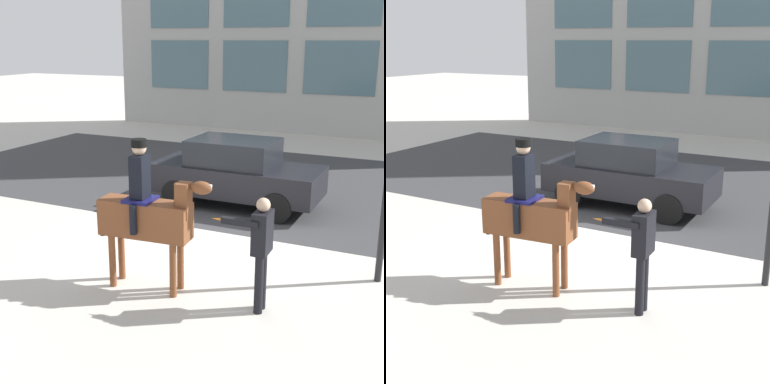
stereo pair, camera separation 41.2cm
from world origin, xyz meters
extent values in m
plane|color=beige|center=(0.00, 0.00, 0.00)|extent=(80.00, 80.00, 0.00)
cube|color=#38383A|center=(0.00, 4.75, 0.00)|extent=(20.19, 8.50, 0.01)
cube|color=slate|center=(-7.11, 12.83, 2.74)|extent=(2.84, 0.02, 2.10)
cube|color=slate|center=(-3.55, 12.83, 2.74)|extent=(2.84, 0.02, 2.10)
cube|color=slate|center=(0.00, 12.83, 2.74)|extent=(2.84, 0.02, 2.10)
cube|color=slate|center=(-7.11, 12.83, 5.37)|extent=(2.84, 0.02, 2.10)
cube|color=slate|center=(-3.55, 12.83, 5.37)|extent=(2.84, 0.02, 2.10)
cube|color=brown|center=(0.04, -2.35, 1.17)|extent=(1.50, 0.56, 0.57)
cylinder|color=brown|center=(0.56, -2.15, 0.44)|extent=(0.11, 0.11, 0.88)
cylinder|color=brown|center=(0.58, -2.46, 0.44)|extent=(0.11, 0.11, 0.88)
cylinder|color=brown|center=(-0.49, -2.24, 0.44)|extent=(0.11, 0.11, 0.88)
cylinder|color=brown|center=(-0.47, -2.55, 0.44)|extent=(0.11, 0.11, 0.88)
cube|color=brown|center=(0.68, -2.30, 1.53)|extent=(0.22, 0.26, 0.55)
cube|color=#382314|center=(0.57, -2.31, 1.55)|extent=(0.05, 0.08, 0.50)
ellipsoid|color=brown|center=(0.97, -2.27, 1.76)|extent=(0.35, 0.23, 0.20)
cube|color=silver|center=(1.07, -2.26, 1.78)|extent=(0.12, 0.06, 0.08)
cylinder|color=#382314|center=(-0.73, -2.42, 1.06)|extent=(0.09, 0.09, 0.55)
cube|color=#14144C|center=(-0.03, -2.36, 1.47)|extent=(0.48, 0.52, 0.05)
cube|color=black|center=(-0.03, -2.36, 1.84)|extent=(0.25, 0.34, 0.67)
sphere|color=#D1A889|center=(-0.03, -2.36, 2.28)|extent=(0.22, 0.22, 0.22)
cylinder|color=black|center=(-0.03, -2.36, 2.36)|extent=(0.24, 0.24, 0.12)
cylinder|color=black|center=(-0.05, -2.09, 1.22)|extent=(0.11, 0.11, 0.46)
cylinder|color=black|center=(-0.01, -2.63, 1.22)|extent=(0.11, 0.11, 0.46)
cylinder|color=black|center=(1.94, -2.38, 0.46)|extent=(0.13, 0.13, 0.92)
cylinder|color=black|center=(1.93, -2.22, 0.46)|extent=(0.13, 0.13, 0.92)
cube|color=black|center=(1.94, -2.30, 1.23)|extent=(0.23, 0.41, 0.62)
sphere|color=#D1A889|center=(1.94, -2.30, 1.64)|extent=(0.20, 0.20, 0.20)
cube|color=black|center=(1.67, -2.49, 1.40)|extent=(0.55, 0.11, 0.09)
cone|color=orange|center=(1.32, -2.50, 1.40)|extent=(0.18, 0.05, 0.04)
cube|color=black|center=(-0.24, 2.36, 0.68)|extent=(3.94, 1.70, 0.67)
cube|color=black|center=(-0.33, 2.36, 1.31)|extent=(1.97, 1.50, 0.60)
cylinder|color=black|center=(0.98, 1.58, 0.34)|extent=(0.68, 0.20, 0.68)
cylinder|color=black|center=(0.98, 3.15, 0.34)|extent=(0.68, 0.20, 0.68)
cylinder|color=black|center=(-1.46, 1.58, 0.34)|extent=(0.68, 0.20, 0.68)
cylinder|color=black|center=(-1.46, 3.15, 0.34)|extent=(0.68, 0.20, 0.68)
camera|label=1|loc=(4.12, -9.13, 3.87)|focal=50.00mm
camera|label=2|loc=(4.49, -8.95, 3.87)|focal=50.00mm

